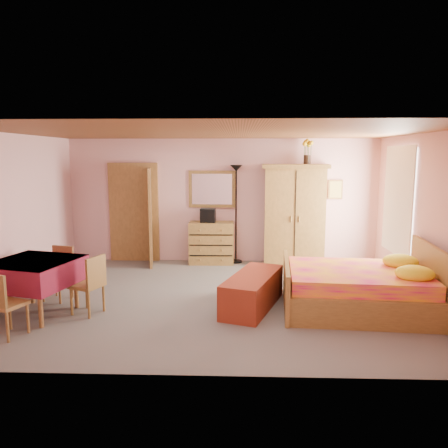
{
  "coord_description": "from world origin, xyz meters",
  "views": [
    {
      "loc": [
        0.35,
        -6.71,
        2.26
      ],
      "look_at": [
        0.1,
        0.3,
        1.15
      ],
      "focal_mm": 35.0,
      "sensor_mm": 36.0,
      "label": 1
    }
  ],
  "objects_px": {
    "chest_of_drawers": "(212,243)",
    "bed": "(357,277)",
    "dining_table": "(35,287)",
    "chair_south": "(7,303)",
    "sunflower_vase": "(307,152)",
    "stereo": "(208,215)",
    "chair_east": "(87,285)",
    "wardrobe": "(294,215)",
    "bench": "(253,291)",
    "floor_lamp": "(236,214)",
    "chair_north": "(57,274)",
    "wall_mirror": "(212,189)"
  },
  "relations": [
    {
      "from": "chest_of_drawers",
      "to": "bed",
      "type": "xyz_separation_m",
      "value": [
        2.31,
        -2.72,
        0.06
      ]
    },
    {
      "from": "bed",
      "to": "dining_table",
      "type": "bearing_deg",
      "value": -170.84
    },
    {
      "from": "bed",
      "to": "dining_table",
      "type": "xyz_separation_m",
      "value": [
        -4.63,
        -0.36,
        -0.1
      ]
    },
    {
      "from": "dining_table",
      "to": "chair_south",
      "type": "xyz_separation_m",
      "value": [
        -0.0,
        -0.75,
        0.03
      ]
    },
    {
      "from": "sunflower_vase",
      "to": "stereo",
      "type": "bearing_deg",
      "value": 179.43
    },
    {
      "from": "sunflower_vase",
      "to": "chair_east",
      "type": "relative_size",
      "value": 0.59
    },
    {
      "from": "sunflower_vase",
      "to": "bed",
      "type": "bearing_deg",
      "value": -82.23
    },
    {
      "from": "stereo",
      "to": "dining_table",
      "type": "xyz_separation_m",
      "value": [
        -2.25,
        -3.07,
        -0.62
      ]
    },
    {
      "from": "wardrobe",
      "to": "dining_table",
      "type": "height_order",
      "value": "wardrobe"
    },
    {
      "from": "chest_of_drawers",
      "to": "stereo",
      "type": "distance_m",
      "value": 0.59
    },
    {
      "from": "bench",
      "to": "wardrobe",
      "type": "bearing_deg",
      "value": 70.69
    },
    {
      "from": "chest_of_drawers",
      "to": "floor_lamp",
      "type": "bearing_deg",
      "value": 9.66
    },
    {
      "from": "chest_of_drawers",
      "to": "floor_lamp",
      "type": "distance_m",
      "value": 0.79
    },
    {
      "from": "chair_south",
      "to": "floor_lamp",
      "type": "bearing_deg",
      "value": 74.71
    },
    {
      "from": "bed",
      "to": "chair_north",
      "type": "height_order",
      "value": "bed"
    },
    {
      "from": "dining_table",
      "to": "bed",
      "type": "bearing_deg",
      "value": 4.47
    },
    {
      "from": "bench",
      "to": "stereo",
      "type": "bearing_deg",
      "value": 107.85
    },
    {
      "from": "bench",
      "to": "chair_north",
      "type": "height_order",
      "value": "chair_north"
    },
    {
      "from": "dining_table",
      "to": "floor_lamp",
      "type": "bearing_deg",
      "value": 48.33
    },
    {
      "from": "chest_of_drawers",
      "to": "bed",
      "type": "relative_size",
      "value": 0.43
    },
    {
      "from": "bench",
      "to": "chest_of_drawers",
      "type": "bearing_deg",
      "value": 106.37
    },
    {
      "from": "dining_table",
      "to": "chair_north",
      "type": "distance_m",
      "value": 0.65
    },
    {
      "from": "chair_east",
      "to": "chair_south",
      "type": "bearing_deg",
      "value": 160.59
    },
    {
      "from": "bench",
      "to": "floor_lamp",
      "type": "bearing_deg",
      "value": 95.69
    },
    {
      "from": "wall_mirror",
      "to": "stereo",
      "type": "bearing_deg",
      "value": -106.04
    },
    {
      "from": "bench",
      "to": "dining_table",
      "type": "distance_m",
      "value": 3.14
    },
    {
      "from": "chair_east",
      "to": "chair_north",
      "type": "bearing_deg",
      "value": 71.67
    },
    {
      "from": "floor_lamp",
      "to": "chair_south",
      "type": "xyz_separation_m",
      "value": [
        -2.83,
        -3.93,
        -0.61
      ]
    },
    {
      "from": "wall_mirror",
      "to": "bench",
      "type": "distance_m",
      "value": 3.27
    },
    {
      "from": "stereo",
      "to": "chair_north",
      "type": "xyz_separation_m",
      "value": [
        -2.2,
        -2.43,
        -0.6
      ]
    },
    {
      "from": "stereo",
      "to": "floor_lamp",
      "type": "bearing_deg",
      "value": 10.25
    },
    {
      "from": "floor_lamp",
      "to": "wardrobe",
      "type": "distance_m",
      "value": 1.2
    },
    {
      "from": "bench",
      "to": "chair_south",
      "type": "xyz_separation_m",
      "value": [
        -3.11,
        -1.15,
        0.17
      ]
    },
    {
      "from": "floor_lamp",
      "to": "chair_east",
      "type": "height_order",
      "value": "floor_lamp"
    },
    {
      "from": "wall_mirror",
      "to": "floor_lamp",
      "type": "relative_size",
      "value": 0.48
    },
    {
      "from": "chest_of_drawers",
      "to": "chair_south",
      "type": "relative_size",
      "value": 1.1
    },
    {
      "from": "floor_lamp",
      "to": "bed",
      "type": "bearing_deg",
      "value": -57.47
    },
    {
      "from": "chest_of_drawers",
      "to": "sunflower_vase",
      "type": "height_order",
      "value": "sunflower_vase"
    },
    {
      "from": "sunflower_vase",
      "to": "bed",
      "type": "xyz_separation_m",
      "value": [
        0.37,
        -2.69,
        -1.83
      ]
    },
    {
      "from": "floor_lamp",
      "to": "bed",
      "type": "height_order",
      "value": "floor_lamp"
    },
    {
      "from": "chest_of_drawers",
      "to": "chair_east",
      "type": "xyz_separation_m",
      "value": [
        -1.6,
        -3.02,
        -0.01
      ]
    },
    {
      "from": "wardrobe",
      "to": "chair_east",
      "type": "height_order",
      "value": "wardrobe"
    },
    {
      "from": "stereo",
      "to": "wall_mirror",
      "type": "bearing_deg",
      "value": 72.2
    },
    {
      "from": "floor_lamp",
      "to": "wardrobe",
      "type": "bearing_deg",
      "value": -7.09
    },
    {
      "from": "chair_east",
      "to": "stereo",
      "type": "bearing_deg",
      "value": -4.9
    },
    {
      "from": "wall_mirror",
      "to": "sunflower_vase",
      "type": "xyz_separation_m",
      "value": [
        1.94,
        -0.24,
        0.78
      ]
    },
    {
      "from": "wardrobe",
      "to": "dining_table",
      "type": "distance_m",
      "value": 5.08
    },
    {
      "from": "stereo",
      "to": "floor_lamp",
      "type": "distance_m",
      "value": 0.59
    },
    {
      "from": "floor_lamp",
      "to": "wardrobe",
      "type": "height_order",
      "value": "wardrobe"
    },
    {
      "from": "chest_of_drawers",
      "to": "bed",
      "type": "bearing_deg",
      "value": -50.34
    }
  ]
}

